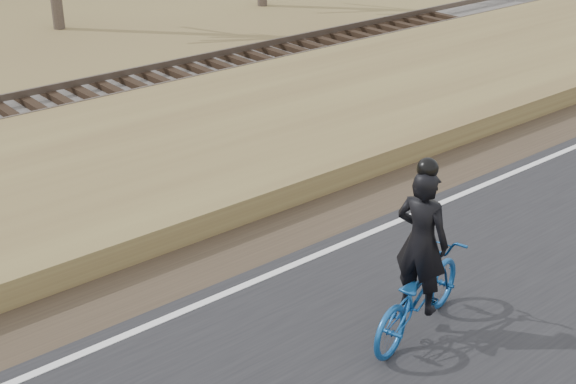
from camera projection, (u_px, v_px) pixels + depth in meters
edge_line at (30, 375)px, 9.45m from camera, size 120.00×0.12×0.01m
cyclist at (419, 279)px, 9.98m from camera, size 2.22×1.24×2.39m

